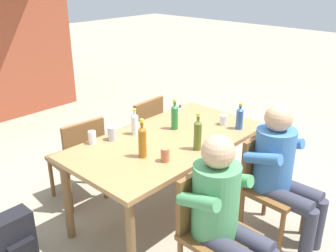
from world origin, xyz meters
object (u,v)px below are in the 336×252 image
(table_knife, at_px, (179,109))
(bottle_green, at_px, (175,116))
(chair_far_left, at_px, (80,156))
(bottle_blue, at_px, (240,118))
(person_in_plaid_shirt, at_px, (282,168))
(cup_glass, at_px, (223,120))
(bottle_clear, at_px, (135,123))
(chair_near_right, at_px, (268,181))
(cup_terracotta, at_px, (165,155))
(backpack_by_near_side, at_px, (15,240))
(chair_far_right, at_px, (141,131))
(cup_steel, at_px, (112,133))
(person_in_white_shirt, at_px, (225,211))
(bottle_olive, at_px, (198,134))
(dining_table, at_px, (168,148))
(cup_white, at_px, (92,137))
(chair_near_left, at_px, (211,225))
(bottle_amber, at_px, (142,141))

(table_knife, bearing_deg, bottle_green, -143.37)
(chair_far_left, distance_m, bottle_blue, 1.54)
(person_in_plaid_shirt, xyz_separation_m, table_knife, (0.23, 1.30, 0.12))
(cup_glass, bearing_deg, bottle_clear, 148.17)
(chair_near_right, bearing_deg, person_in_plaid_shirt, -91.90)
(cup_terracotta, height_order, table_knife, cup_terracotta)
(chair_far_left, relative_size, backpack_by_near_side, 2.07)
(chair_far_right, relative_size, cup_steel, 7.33)
(chair_far_left, distance_m, person_in_white_shirt, 1.66)
(person_in_plaid_shirt, xyz_separation_m, bottle_olive, (-0.39, 0.57, 0.26))
(bottle_blue, bearing_deg, bottle_green, 133.09)
(dining_table, relative_size, chair_far_right, 2.03)
(dining_table, height_order, chair_near_right, chair_near_right)
(bottle_blue, relative_size, bottle_clear, 1.04)
(cup_terracotta, bearing_deg, bottle_olive, -8.81)
(cup_terracotta, distance_m, cup_steel, 0.60)
(table_knife, xyz_separation_m, backpack_by_near_side, (-1.89, 0.03, -0.58))
(chair_near_right, bearing_deg, cup_terracotta, 144.74)
(chair_far_left, bearing_deg, backpack_by_near_side, -159.41)
(chair_far_right, xyz_separation_m, cup_white, (-0.90, -0.37, 0.34))
(chair_near_right, distance_m, bottle_olive, 0.73)
(person_in_white_shirt, relative_size, cup_glass, 12.37)
(chair_near_right, xyz_separation_m, backpack_by_near_side, (-1.66, 1.22, -0.29))
(person_in_plaid_shirt, height_order, cup_glass, person_in_plaid_shirt)
(chair_far_left, distance_m, cup_steel, 0.56)
(person_in_plaid_shirt, xyz_separation_m, bottle_blue, (0.21, 0.55, 0.23))
(person_in_plaid_shirt, bearing_deg, chair_far_right, 89.85)
(bottle_green, distance_m, cup_terracotta, 0.64)
(bottle_blue, relative_size, backpack_by_near_side, 0.59)
(cup_white, xyz_separation_m, cup_terracotta, (0.18, -0.67, -0.00))
(person_in_plaid_shirt, relative_size, bottle_clear, 4.93)
(chair_near_left, xyz_separation_m, chair_far_right, (0.80, 1.54, 0.00))
(chair_far_right, distance_m, bottle_clear, 0.82)
(chair_far_left, bearing_deg, chair_near_left, -89.62)
(person_in_white_shirt, height_order, cup_steel, person_in_white_shirt)
(chair_near_right, bearing_deg, table_knife, 79.25)
(person_in_plaid_shirt, height_order, table_knife, person_in_plaid_shirt)
(dining_table, bearing_deg, chair_near_left, -117.16)
(person_in_plaid_shirt, distance_m, bottle_clear, 1.29)
(chair_far_left, bearing_deg, table_knife, -18.72)
(bottle_clear, bearing_deg, chair_far_right, 42.80)
(chair_near_left, relative_size, person_in_white_shirt, 0.74)
(dining_table, bearing_deg, bottle_amber, -167.68)
(cup_terracotta, bearing_deg, chair_far_right, 55.19)
(chair_near_right, height_order, bottle_amber, bottle_amber)
(bottle_blue, relative_size, table_knife, 1.19)
(bottle_green, distance_m, bottle_olive, 0.46)
(bottle_amber, relative_size, table_knife, 1.52)
(bottle_olive, relative_size, backpack_by_near_side, 0.75)
(bottle_olive, relative_size, cup_steel, 2.65)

